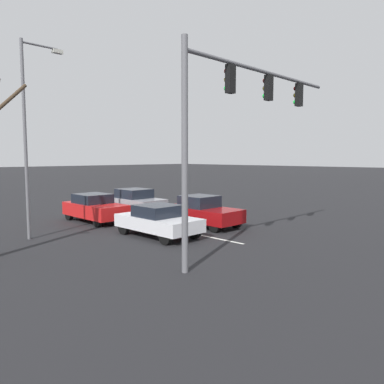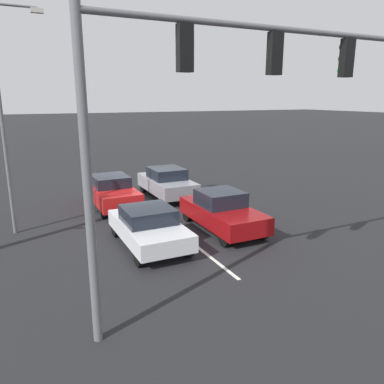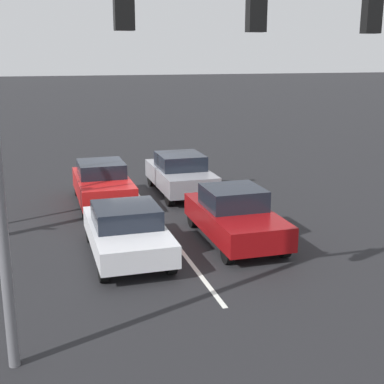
{
  "view_description": "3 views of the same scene",
  "coord_description": "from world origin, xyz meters",
  "px_view_note": "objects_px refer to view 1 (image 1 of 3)",
  "views": [
    {
      "loc": [
        12.26,
        18.82,
        3.6
      ],
      "look_at": [
        0.44,
        7.05,
        2.02
      ],
      "focal_mm": 35.0,
      "sensor_mm": 36.0,
      "label": 1
    },
    {
      "loc": [
        5.62,
        18.09,
        5.21
      ],
      "look_at": [
        -0.48,
        5.4,
        1.67
      ],
      "focal_mm": 35.0,
      "sensor_mm": 36.0,
      "label": 2
    },
    {
      "loc": [
        3.71,
        19.61,
        5.38
      ],
      "look_at": [
        -0.24,
        6.23,
        1.75
      ],
      "focal_mm": 50.0,
      "sensor_mm": 36.0,
      "label": 3
    }
  ],
  "objects_px": {
    "car_maroon_leftlane_front": "(201,211)",
    "street_lamp_right_shoulder": "(29,127)",
    "car_silver_midlane_front": "(158,220)",
    "traffic_signal_gantry": "(239,108)",
    "car_red_midlane_second": "(95,208)",
    "car_gray_leftlane_second": "(134,201)"
  },
  "relations": [
    {
      "from": "car_gray_leftlane_second",
      "to": "street_lamp_right_shoulder",
      "type": "distance_m",
      "value": 8.75
    },
    {
      "from": "car_silver_midlane_front",
      "to": "car_gray_leftlane_second",
      "type": "height_order",
      "value": "car_gray_leftlane_second"
    },
    {
      "from": "street_lamp_right_shoulder",
      "to": "car_gray_leftlane_second",
      "type": "bearing_deg",
      "value": -161.01
    },
    {
      "from": "car_red_midlane_second",
      "to": "street_lamp_right_shoulder",
      "type": "height_order",
      "value": "street_lamp_right_shoulder"
    },
    {
      "from": "car_maroon_leftlane_front",
      "to": "car_red_midlane_second",
      "type": "xyz_separation_m",
      "value": [
        3.22,
        -5.1,
        0.01
      ]
    },
    {
      "from": "car_maroon_leftlane_front",
      "to": "car_gray_leftlane_second",
      "type": "relative_size",
      "value": 1.0
    },
    {
      "from": "traffic_signal_gantry",
      "to": "street_lamp_right_shoulder",
      "type": "distance_m",
      "value": 9.15
    },
    {
      "from": "car_silver_midlane_front",
      "to": "car_maroon_leftlane_front",
      "type": "relative_size",
      "value": 0.96
    },
    {
      "from": "car_silver_midlane_front",
      "to": "traffic_signal_gantry",
      "type": "xyz_separation_m",
      "value": [
        0.19,
        4.66,
        4.56
      ]
    },
    {
      "from": "street_lamp_right_shoulder",
      "to": "car_red_midlane_second",
      "type": "bearing_deg",
      "value": -155.36
    },
    {
      "from": "street_lamp_right_shoulder",
      "to": "car_silver_midlane_front",
      "type": "bearing_deg",
      "value": 139.51
    },
    {
      "from": "car_maroon_leftlane_front",
      "to": "car_red_midlane_second",
      "type": "distance_m",
      "value": 6.03
    },
    {
      "from": "street_lamp_right_shoulder",
      "to": "traffic_signal_gantry",
      "type": "bearing_deg",
      "value": 115.86
    },
    {
      "from": "car_silver_midlane_front",
      "to": "car_red_midlane_second",
      "type": "bearing_deg",
      "value": -90.47
    },
    {
      "from": "car_gray_leftlane_second",
      "to": "traffic_signal_gantry",
      "type": "relative_size",
      "value": 0.5
    },
    {
      "from": "car_silver_midlane_front",
      "to": "traffic_signal_gantry",
      "type": "bearing_deg",
      "value": 87.7
    },
    {
      "from": "car_red_midlane_second",
      "to": "street_lamp_right_shoulder",
      "type": "distance_m",
      "value": 6.19
    },
    {
      "from": "car_red_midlane_second",
      "to": "street_lamp_right_shoulder",
      "type": "relative_size",
      "value": 0.49
    },
    {
      "from": "car_maroon_leftlane_front",
      "to": "traffic_signal_gantry",
      "type": "height_order",
      "value": "traffic_signal_gantry"
    },
    {
      "from": "car_maroon_leftlane_front",
      "to": "street_lamp_right_shoulder",
      "type": "xyz_separation_m",
      "value": [
        7.44,
        -3.17,
        4.11
      ]
    },
    {
      "from": "traffic_signal_gantry",
      "to": "street_lamp_right_shoulder",
      "type": "xyz_separation_m",
      "value": [
        3.99,
        -8.22,
        -0.42
      ]
    },
    {
      "from": "car_gray_leftlane_second",
      "to": "street_lamp_right_shoulder",
      "type": "xyz_separation_m",
      "value": [
        7.33,
        2.52,
        4.06
      ]
    }
  ]
}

